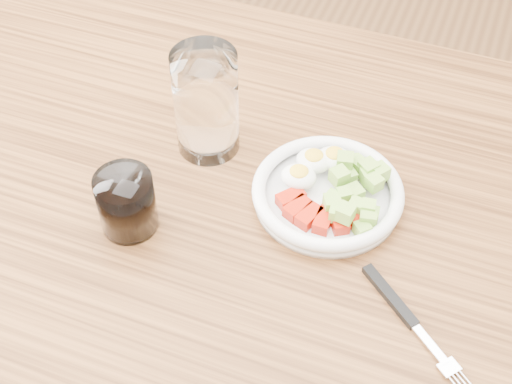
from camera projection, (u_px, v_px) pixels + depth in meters
dining_table at (260, 259)px, 1.02m from camera, size 1.50×0.90×0.77m
bowl at (329, 191)px, 0.95m from camera, size 0.20×0.20×0.05m
fork at (404, 313)px, 0.84m from camera, size 0.17×0.14×0.01m
water_glass at (206, 103)px, 0.97m from camera, size 0.09×0.09×0.16m
coffee_glass at (127, 203)px, 0.90m from camera, size 0.07×0.07×0.08m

